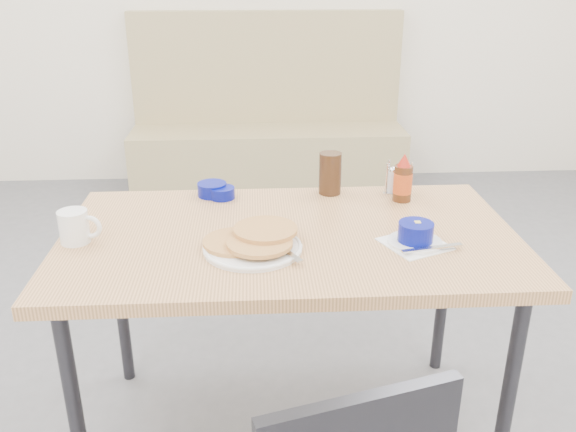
{
  "coord_description": "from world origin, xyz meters",
  "views": [
    {
      "loc": [
        -0.1,
        -1.46,
        1.54
      ],
      "look_at": [
        -0.0,
        0.24,
        0.82
      ],
      "focal_mm": 38.0,
      "sensor_mm": 36.0,
      "label": 1
    }
  ],
  "objects": [
    {
      "name": "coffee_mug",
      "position": [
        -0.64,
        0.22,
        0.81
      ],
      "size": [
        0.13,
        0.09,
        0.1
      ],
      "rotation": [
        0.0,
        0.0,
        -0.13
      ],
      "color": "white",
      "rests_on": "dining_table"
    },
    {
      "name": "dining_table",
      "position": [
        0.0,
        0.25,
        0.7
      ],
      "size": [
        1.4,
        0.8,
        0.76
      ],
      "color": "tan",
      "rests_on": "ground"
    },
    {
      "name": "sugar_wrapper",
      "position": [
        -0.12,
        0.2,
        0.76
      ],
      "size": [
        0.04,
        0.04,
        0.0
      ],
      "primitive_type": "cube",
      "rotation": [
        0.0,
        0.0,
        0.39
      ],
      "color": "#D85748",
      "rests_on": "dining_table"
    },
    {
      "name": "butter_bowl",
      "position": [
        -0.26,
        0.59,
        0.78
      ],
      "size": [
        0.1,
        0.1,
        0.05
      ],
      "rotation": [
        0.0,
        0.0,
        0.01
      ],
      "color": "#050D79",
      "rests_on": "dining_table"
    },
    {
      "name": "condiment_caddy",
      "position": [
        0.41,
        0.57,
        0.8
      ],
      "size": [
        0.11,
        0.09,
        0.12
      ],
      "rotation": [
        0.0,
        0.0,
        -0.39
      ],
      "color": "silver",
      "rests_on": "dining_table"
    },
    {
      "name": "syrup_bottle",
      "position": [
        0.41,
        0.5,
        0.83
      ],
      "size": [
        0.07,
        0.07,
        0.17
      ],
      "rotation": [
        0.0,
        0.0,
        0.04
      ],
      "color": "#47230F",
      "rests_on": "dining_table"
    },
    {
      "name": "amber_tumbler",
      "position": [
        0.17,
        0.59,
        0.84
      ],
      "size": [
        0.08,
        0.08,
        0.15
      ],
      "primitive_type": "cylinder",
      "rotation": [
        0.0,
        0.0,
        0.01
      ],
      "color": "#341F10",
      "rests_on": "dining_table"
    },
    {
      "name": "creamer_bowl",
      "position": [
        -0.22,
        0.56,
        0.78
      ],
      "size": [
        0.09,
        0.09,
        0.04
      ],
      "rotation": [
        0.0,
        0.0,
        0.29
      ],
      "color": "#050D79",
      "rests_on": "dining_table"
    },
    {
      "name": "grits_setting",
      "position": [
        0.37,
        0.14,
        0.79
      ],
      "size": [
        0.24,
        0.22,
        0.07
      ],
      "rotation": [
        0.0,
        0.0,
        0.42
      ],
      "color": "white",
      "rests_on": "dining_table"
    },
    {
      "name": "booth_bench",
      "position": [
        0.0,
        2.78,
        0.35
      ],
      "size": [
        1.9,
        0.56,
        1.22
      ],
      "color": "tan",
      "rests_on": "ground"
    },
    {
      "name": "pancake_plate",
      "position": [
        -0.11,
        0.14,
        0.78
      ],
      "size": [
        0.29,
        0.29,
        0.05
      ],
      "rotation": [
        0.0,
        0.0,
        0.19
      ],
      "color": "white",
      "rests_on": "dining_table"
    }
  ]
}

